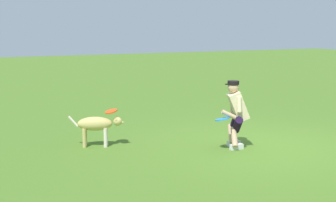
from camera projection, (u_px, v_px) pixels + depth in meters
The scene contains 5 objects.
ground_plane at pixel (267, 147), 9.22m from camera, with size 60.00×60.00×0.00m, color #497023.
person at pixel (236, 112), 9.10m from camera, with size 0.69×0.65×1.29m.
dog at pixel (98, 125), 9.24m from camera, with size 1.03×0.52×0.61m.
frisbee_flying at pixel (111, 111), 9.23m from camera, with size 0.24×0.24×0.02m, color #F24B12.
frisbee_held at pixel (222, 119), 8.86m from camera, with size 0.28×0.28×0.02m, color #2686E9.
Camera 1 is at (5.74, 7.15, 2.33)m, focal length 51.08 mm.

